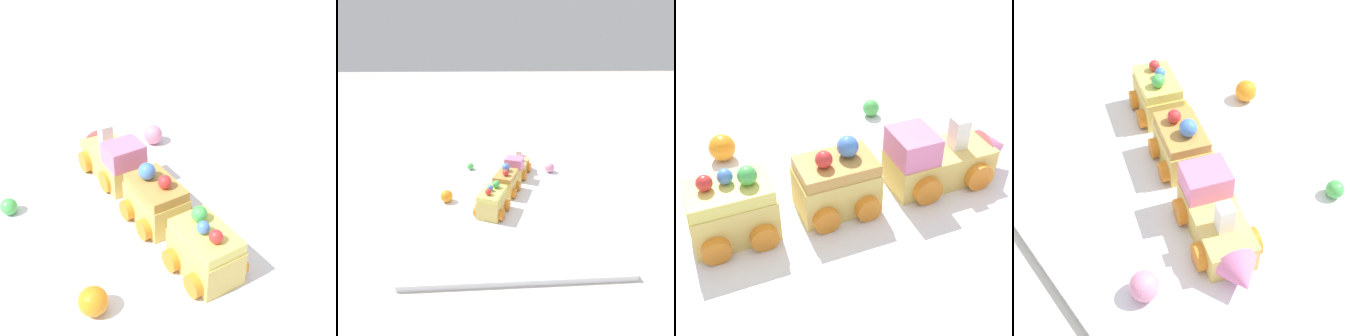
# 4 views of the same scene
# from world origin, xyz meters

# --- Properties ---
(ground_plane) EXTENTS (10.00, 10.00, 0.00)m
(ground_plane) POSITION_xyz_m (0.00, 0.00, 0.00)
(ground_plane) COLOR beige
(display_board) EXTENTS (0.66, 0.40, 0.01)m
(display_board) POSITION_xyz_m (0.00, 0.00, 0.01)
(display_board) COLOR white
(display_board) RESTS_ON ground_plane
(cake_train_locomotive) EXTENTS (0.15, 0.10, 0.07)m
(cake_train_locomotive) POSITION_xyz_m (0.08, -0.04, 0.04)
(cake_train_locomotive) COLOR #EACC66
(cake_train_locomotive) RESTS_ON display_board
(cake_car_caramel) EXTENTS (0.09, 0.09, 0.08)m
(cake_car_caramel) POSITION_xyz_m (-0.03, 0.01, 0.04)
(cake_car_caramel) COLOR #EACC66
(cake_car_caramel) RESTS_ON display_board
(cake_car_lemon) EXTENTS (0.09, 0.09, 0.07)m
(cake_car_lemon) POSITION_xyz_m (-0.13, 0.04, 0.04)
(cake_car_lemon) COLOR #EACC66
(cake_car_lemon) RESTS_ON display_board
(gumball_orange) EXTENTS (0.03, 0.03, 0.03)m
(gumball_orange) POSITION_xyz_m (-0.07, 0.15, 0.03)
(gumball_orange) COLOR orange
(gumball_orange) RESTS_ON display_board
(gumball_green) EXTENTS (0.02, 0.02, 0.02)m
(gumball_green) POSITION_xyz_m (0.12, 0.11, 0.02)
(gumball_green) COLOR #4CBC56
(gumball_green) RESTS_ON display_board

